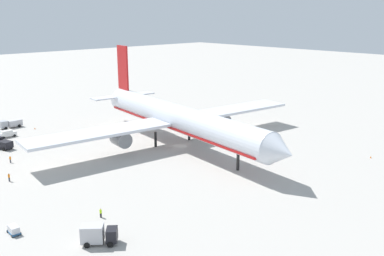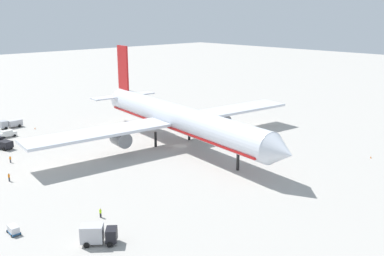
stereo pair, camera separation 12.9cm
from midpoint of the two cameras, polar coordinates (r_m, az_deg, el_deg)
name	(u,v)px [view 2 (the right image)]	position (r m, az deg, el deg)	size (l,w,h in m)	color
ground_plane	(180,146)	(115.41, -1.59, -2.37)	(600.00, 600.00, 0.00)	#ADA8A0
airliner	(177,118)	(114.45, -1.98, 1.28)	(77.82, 79.35, 24.56)	silver
service_truck_1	(2,143)	(123.14, -23.62, -1.85)	(6.00, 3.86, 2.79)	black
service_truck_2	(97,234)	(69.40, -12.26, -13.44)	(5.22, 5.59, 3.13)	black
service_truck_3	(11,123)	(144.38, -22.69, 0.56)	(2.84, 6.67, 2.54)	#999EA5
service_van	(8,133)	(134.02, -23.05, -0.67)	(2.22, 4.75, 1.97)	white
baggage_cart_0	(13,229)	(76.63, -22.36, -12.21)	(3.29, 1.60, 1.36)	#26598C
ground_worker_1	(100,213)	(77.77, -11.88, -10.86)	(0.55, 0.55, 1.67)	black
ground_worker_4	(9,177)	(99.09, -22.87, -5.98)	(0.50, 0.50, 1.78)	#3F3F47
ground_worker_5	(10,159)	(111.04, -22.73, -3.80)	(0.52, 0.52, 1.67)	#3F3F47
traffic_cone_0	(35,128)	(140.32, -19.90, -0.03)	(0.36, 0.36, 0.55)	orange
traffic_cone_1	(371,157)	(114.36, 22.47, -3.55)	(0.36, 0.36, 0.55)	orange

